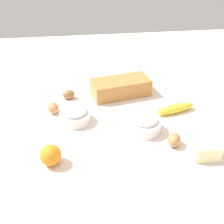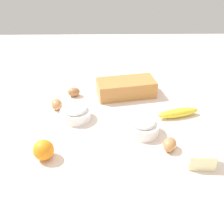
# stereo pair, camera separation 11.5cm
# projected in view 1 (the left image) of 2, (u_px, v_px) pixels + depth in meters

# --- Properties ---
(ground_plane) EXTENTS (2.40, 2.40, 0.02)m
(ground_plane) POSITION_uv_depth(u_px,v_px,m) (112.00, 122.00, 1.18)
(ground_plane) COLOR beige
(loaf_pan) EXTENTS (0.30, 0.18, 0.08)m
(loaf_pan) POSITION_uv_depth(u_px,v_px,m) (121.00, 87.00, 1.34)
(loaf_pan) COLOR #B77A3D
(loaf_pan) RESTS_ON ground_plane
(flour_bowl) EXTENTS (0.13, 0.13, 0.07)m
(flour_bowl) POSITION_uv_depth(u_px,v_px,m) (145.00, 124.00, 1.09)
(flour_bowl) COLOR white
(flour_bowl) RESTS_ON ground_plane
(sugar_bowl) EXTENTS (0.13, 0.13, 0.07)m
(sugar_bowl) POSITION_uv_depth(u_px,v_px,m) (75.00, 115.00, 1.15)
(sugar_bowl) COLOR white
(sugar_bowl) RESTS_ON ground_plane
(banana) EXTENTS (0.19, 0.09, 0.04)m
(banana) POSITION_uv_depth(u_px,v_px,m) (175.00, 109.00, 1.21)
(banana) COLOR yellow
(banana) RESTS_ON ground_plane
(orange_fruit) EXTENTS (0.07, 0.07, 0.07)m
(orange_fruit) POSITION_uv_depth(u_px,v_px,m) (51.00, 155.00, 0.93)
(orange_fruit) COLOR orange
(orange_fruit) RESTS_ON ground_plane
(butter_block) EXTENTS (0.09, 0.07, 0.06)m
(butter_block) POSITION_uv_depth(u_px,v_px,m) (206.00, 151.00, 0.96)
(butter_block) COLOR #F4EDB2
(butter_block) RESTS_ON ground_plane
(egg_near_butter) EXTENTS (0.07, 0.08, 0.05)m
(egg_near_butter) POSITION_uv_depth(u_px,v_px,m) (174.00, 140.00, 1.02)
(egg_near_butter) COLOR #B17748
(egg_near_butter) RESTS_ON ground_plane
(egg_beside_bowl) EXTENTS (0.06, 0.07, 0.05)m
(egg_beside_bowl) POSITION_uv_depth(u_px,v_px,m) (53.00, 108.00, 1.21)
(egg_beside_bowl) COLOR #B57A4A
(egg_beside_bowl) RESTS_ON ground_plane
(egg_loose) EXTENTS (0.07, 0.06, 0.05)m
(egg_loose) POSITION_uv_depth(u_px,v_px,m) (69.00, 94.00, 1.32)
(egg_loose) COLOR #9C683F
(egg_loose) RESTS_ON ground_plane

